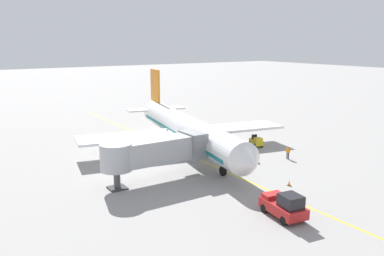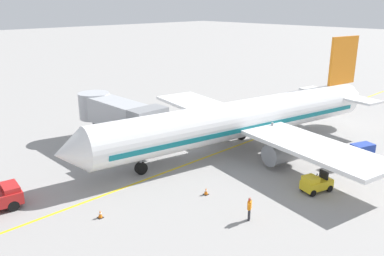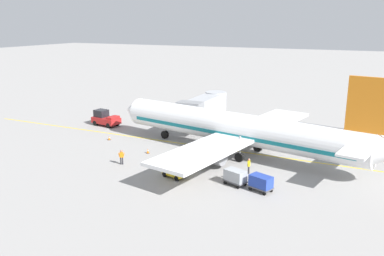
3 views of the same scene
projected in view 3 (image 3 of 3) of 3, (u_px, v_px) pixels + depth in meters
ground_plane at (229, 150)px, 51.08m from camera, size 400.00×400.00×0.00m
gate_lead_in_line at (229, 150)px, 51.08m from camera, size 0.24×80.00×0.01m
parked_airliner at (237, 129)px, 48.83m from camera, size 30.44×37.17×10.63m
jet_bridge at (204, 106)px, 60.65m from camera, size 12.26×3.50×4.98m
pushback_tractor at (105, 119)px, 62.97m from camera, size 2.80×4.67×2.40m
baggage_tug_lead at (174, 171)px, 42.01m from camera, size 1.88×2.74×1.62m
baggage_cart_front at (235, 176)px, 39.98m from camera, size 1.98×2.96×1.58m
baggage_cart_second_in_train at (261, 182)px, 38.48m from camera, size 1.98×2.96×1.58m
ground_crew_wing_walker at (121, 156)px, 45.77m from camera, size 0.41×0.69×1.69m
ground_crew_loader at (249, 165)px, 42.97m from camera, size 0.73×0.28×1.69m
safety_cone_nose_left at (148, 151)px, 49.81m from camera, size 0.36×0.36×0.59m
safety_cone_nose_right at (109, 138)px, 55.38m from camera, size 0.36×0.36×0.59m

